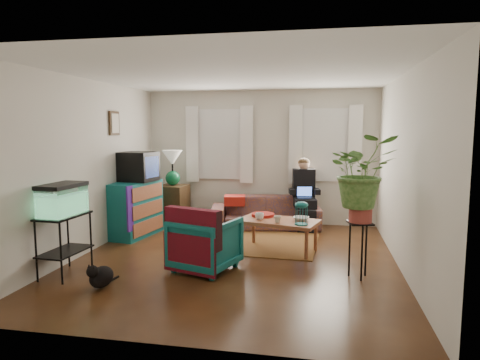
% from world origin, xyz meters
% --- Properties ---
extents(floor, '(4.50, 5.00, 0.01)m').
position_xyz_m(floor, '(0.00, 0.00, 0.00)').
color(floor, '#4F2B14').
rests_on(floor, ground).
extents(ceiling, '(4.50, 5.00, 0.01)m').
position_xyz_m(ceiling, '(0.00, 0.00, 2.60)').
color(ceiling, white).
rests_on(ceiling, wall_back).
extents(wall_back, '(4.50, 0.01, 2.60)m').
position_xyz_m(wall_back, '(0.00, 2.50, 1.30)').
color(wall_back, silver).
rests_on(wall_back, floor).
extents(wall_front, '(4.50, 0.01, 2.60)m').
position_xyz_m(wall_front, '(0.00, -2.50, 1.30)').
color(wall_front, silver).
rests_on(wall_front, floor).
extents(wall_left, '(0.01, 5.00, 2.60)m').
position_xyz_m(wall_left, '(-2.25, 0.00, 1.30)').
color(wall_left, silver).
rests_on(wall_left, floor).
extents(wall_right, '(0.01, 5.00, 2.60)m').
position_xyz_m(wall_right, '(2.25, 0.00, 1.30)').
color(wall_right, silver).
rests_on(wall_right, floor).
extents(window_left, '(1.08, 0.04, 1.38)m').
position_xyz_m(window_left, '(-0.80, 2.48, 1.55)').
color(window_left, white).
rests_on(window_left, wall_back).
extents(window_right, '(1.08, 0.04, 1.38)m').
position_xyz_m(window_right, '(1.25, 2.48, 1.55)').
color(window_right, white).
rests_on(window_right, wall_back).
extents(curtains_left, '(1.36, 0.06, 1.50)m').
position_xyz_m(curtains_left, '(-0.80, 2.40, 1.55)').
color(curtains_left, white).
rests_on(curtains_left, wall_back).
extents(curtains_right, '(1.36, 0.06, 1.50)m').
position_xyz_m(curtains_right, '(1.25, 2.40, 1.55)').
color(curtains_right, white).
rests_on(curtains_right, wall_back).
extents(picture_frame, '(0.04, 0.32, 0.40)m').
position_xyz_m(picture_frame, '(-2.21, 0.85, 1.95)').
color(picture_frame, '#3D2616').
rests_on(picture_frame, wall_left).
extents(area_rug, '(2.08, 1.71, 0.01)m').
position_xyz_m(area_rug, '(0.14, 0.94, 0.01)').
color(area_rug, brown).
rests_on(area_rug, floor).
extents(sofa, '(2.12, 1.14, 0.79)m').
position_xyz_m(sofa, '(0.18, 2.05, 0.39)').
color(sofa, brown).
rests_on(sofa, floor).
extents(seated_person, '(0.60, 0.70, 1.20)m').
position_xyz_m(seated_person, '(0.89, 2.18, 0.60)').
color(seated_person, black).
rests_on(seated_person, sofa).
extents(side_table, '(0.57, 0.57, 0.76)m').
position_xyz_m(side_table, '(-1.65, 2.05, 0.38)').
color(side_table, '#3B2216').
rests_on(side_table, floor).
extents(table_lamp, '(0.43, 0.43, 0.70)m').
position_xyz_m(table_lamp, '(-1.65, 2.05, 1.09)').
color(table_lamp, white).
rests_on(table_lamp, side_table).
extents(dresser, '(0.69, 1.13, 0.95)m').
position_xyz_m(dresser, '(-1.99, 1.02, 0.48)').
color(dresser, '#106061').
rests_on(dresser, floor).
extents(crt_tv, '(0.66, 0.61, 0.51)m').
position_xyz_m(crt_tv, '(-1.95, 1.13, 1.21)').
color(crt_tv, black).
rests_on(crt_tv, dresser).
extents(aquarium_stand, '(0.43, 0.72, 0.78)m').
position_xyz_m(aquarium_stand, '(-2.00, -1.04, 0.39)').
color(aquarium_stand, black).
rests_on(aquarium_stand, floor).
extents(aquarium, '(0.39, 0.66, 0.41)m').
position_xyz_m(aquarium, '(-2.00, -1.04, 0.99)').
color(aquarium, '#7FD899').
rests_on(aquarium, aquarium_stand).
extents(black_cat, '(0.30, 0.41, 0.32)m').
position_xyz_m(black_cat, '(-1.33, -1.36, 0.16)').
color(black_cat, black).
rests_on(black_cat, floor).
extents(armchair, '(0.94, 0.91, 0.78)m').
position_xyz_m(armchair, '(-0.30, -0.50, 0.39)').
color(armchair, '#104C61').
rests_on(armchair, floor).
extents(serape_throw, '(0.80, 0.41, 0.64)m').
position_xyz_m(serape_throw, '(-0.39, -0.78, 0.55)').
color(serape_throw, '#9E0A0A').
rests_on(serape_throw, armchair).
extents(coffee_table, '(1.30, 0.92, 0.49)m').
position_xyz_m(coffee_table, '(0.57, 0.53, 0.24)').
color(coffee_table, brown).
rests_on(coffee_table, floor).
extents(cup_a, '(0.16, 0.16, 0.10)m').
position_xyz_m(cup_a, '(0.28, 0.49, 0.54)').
color(cup_a, white).
rests_on(cup_a, coffee_table).
extents(cup_b, '(0.13, 0.13, 0.10)m').
position_xyz_m(cup_b, '(0.57, 0.33, 0.54)').
color(cup_b, beige).
rests_on(cup_b, coffee_table).
extents(bowl, '(0.28, 0.28, 0.06)m').
position_xyz_m(bowl, '(0.91, 0.55, 0.52)').
color(bowl, white).
rests_on(bowl, coffee_table).
extents(snack_tray, '(0.44, 0.44, 0.04)m').
position_xyz_m(snack_tray, '(0.30, 0.77, 0.51)').
color(snack_tray, '#B21414').
rests_on(snack_tray, coffee_table).
extents(birdcage, '(0.23, 0.23, 0.34)m').
position_xyz_m(birdcage, '(0.92, 0.27, 0.66)').
color(birdcage, '#115B6B').
rests_on(birdcage, coffee_table).
extents(plant_stand, '(0.35, 0.35, 0.71)m').
position_xyz_m(plant_stand, '(1.68, -0.44, 0.36)').
color(plant_stand, black).
rests_on(plant_stand, floor).
extents(potted_plant, '(0.94, 0.85, 0.90)m').
position_xyz_m(potted_plant, '(1.68, -0.44, 1.21)').
color(potted_plant, '#599947').
rests_on(potted_plant, plant_stand).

